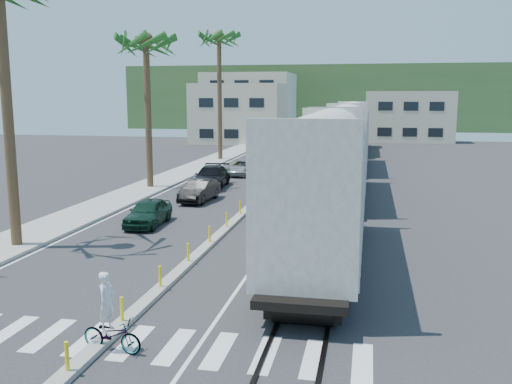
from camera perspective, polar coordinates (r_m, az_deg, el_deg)
ground at (r=17.83m, az=-11.84°, el=-11.74°), size 140.00×140.00×0.00m
sidewalk at (r=43.47m, az=-9.30°, el=1.10°), size 3.00×90.00×0.15m
rails at (r=43.73m, az=8.95°, el=1.10°), size 1.56×100.00×0.06m
median at (r=36.37m, az=0.51°, el=-0.42°), size 0.45×60.00×0.85m
crosswalk at (r=16.16m, az=-14.70°, el=-14.15°), size 14.00×2.20×0.01m
lane_markings at (r=41.69m, az=-1.10°, el=0.76°), size 9.42×90.00×0.01m
freight_train at (r=42.09m, az=8.97°, el=4.71°), size 3.00×60.94×5.85m
palm_trees at (r=40.94m, az=-10.35°, el=15.62°), size 3.50×37.20×13.75m
buildings at (r=87.89m, az=2.74°, el=8.28°), size 38.00×27.00×10.00m
hillside at (r=115.42m, az=8.07°, el=9.33°), size 80.00×20.00×12.00m
car_lead at (r=29.02m, az=-10.73°, el=-2.00°), size 1.89×4.04×1.33m
car_second at (r=35.13m, az=-5.68°, el=0.14°), size 1.96×4.24×1.33m
car_third at (r=40.31m, az=-4.50°, el=1.50°), size 2.97×5.54×1.51m
car_rear at (r=46.61m, az=-1.38°, el=2.45°), size 2.07×4.39×1.21m
cyclist at (r=15.28m, az=-14.32°, el=-12.91°), size 1.12×1.87×2.09m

